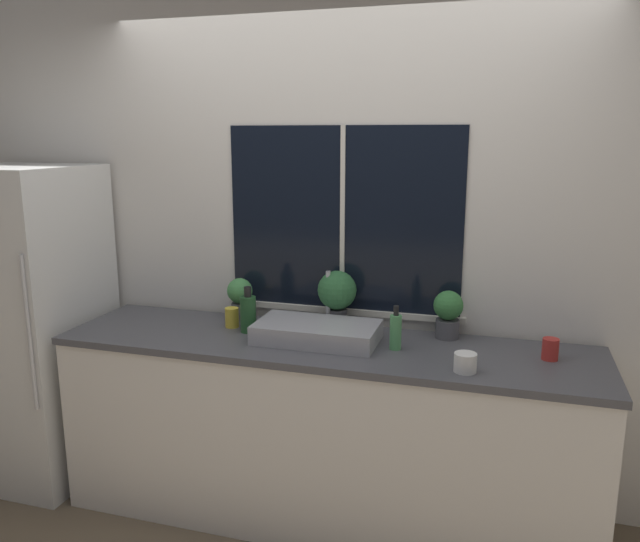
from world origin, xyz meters
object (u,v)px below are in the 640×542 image
at_px(potted_plant_center, 336,293).
at_px(mug_yellow, 232,317).
at_px(potted_plant_right, 448,312).
at_px(mug_red, 550,349).
at_px(refrigerator, 29,324).
at_px(mug_white, 465,363).
at_px(bottle_tall, 248,313).
at_px(sink, 317,332).
at_px(soap_bottle, 396,331).
at_px(potted_plant_left, 240,296).

distance_m(potted_plant_center, mug_yellow, 0.56).
bearing_deg(potted_plant_right, potted_plant_center, -180.00).
xyz_separation_m(mug_yellow, mug_red, (1.55, -0.03, -0.00)).
distance_m(refrigerator, mug_white, 2.39).
bearing_deg(mug_white, bottle_tall, 167.49).
xyz_separation_m(refrigerator, sink, (1.67, 0.04, 0.10)).
distance_m(bottle_tall, mug_white, 1.12).
height_order(bottle_tall, mug_yellow, bottle_tall).
bearing_deg(mug_red, sink, -177.22).
relative_size(soap_bottle, mug_white, 2.19).
height_order(potted_plant_right, mug_yellow, potted_plant_right).
bearing_deg(mug_red, soap_bottle, -174.89).
distance_m(sink, soap_bottle, 0.38).
xyz_separation_m(refrigerator, mug_red, (2.73, 0.09, 0.10)).
bearing_deg(refrigerator, mug_white, -4.04).
relative_size(potted_plant_left, mug_red, 2.33).
height_order(refrigerator, potted_plant_right, refrigerator).
distance_m(mug_yellow, mug_red, 1.55).
bearing_deg(sink, mug_red, 2.78).
bearing_deg(soap_bottle, potted_plant_left, 165.05).
xyz_separation_m(sink, mug_yellow, (-0.49, 0.08, 0.00)).
height_order(potted_plant_center, potted_plant_right, potted_plant_center).
bearing_deg(potted_plant_left, potted_plant_center, 0.00).
bearing_deg(sink, refrigerator, -178.67).
relative_size(potted_plant_right, soap_bottle, 1.13).
distance_m(refrigerator, potted_plant_right, 2.29).
bearing_deg(bottle_tall, refrigerator, -176.74).
bearing_deg(soap_bottle, mug_yellow, 173.88).
distance_m(refrigerator, mug_yellow, 1.19).
distance_m(sink, mug_yellow, 0.49).
relative_size(sink, potted_plant_right, 2.48).
bearing_deg(potted_plant_right, mug_red, -20.68).
distance_m(sink, mug_white, 0.74).
distance_m(refrigerator, mug_red, 2.73).
bearing_deg(potted_plant_center, mug_white, -32.51).
relative_size(potted_plant_center, bottle_tall, 1.28).
height_order(potted_plant_left, potted_plant_right, potted_plant_right).
height_order(mug_white, mug_red, mug_red).
xyz_separation_m(potted_plant_center, mug_yellow, (-0.52, -0.14, -0.13)).
xyz_separation_m(potted_plant_right, mug_red, (0.47, -0.18, -0.08)).
distance_m(mug_yellow, mug_white, 1.24).
xyz_separation_m(potted_plant_left, bottle_tall, (0.13, -0.19, -0.03)).
bearing_deg(bottle_tall, mug_yellow, 156.56).
xyz_separation_m(potted_plant_right, mug_yellow, (-1.08, -0.14, -0.08)).
relative_size(refrigerator, bottle_tall, 7.44).
relative_size(sink, bottle_tall, 2.51).
distance_m(sink, mug_red, 1.06).
bearing_deg(potted_plant_right, mug_yellow, -172.46).
xyz_separation_m(refrigerator, potted_plant_left, (1.16, 0.27, 0.19)).
relative_size(refrigerator, potted_plant_right, 7.36).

